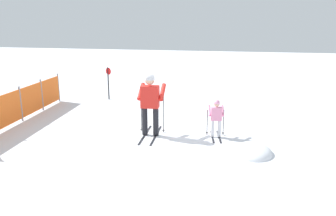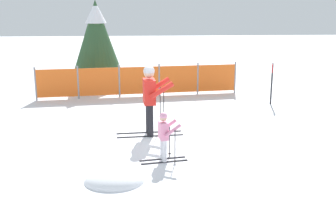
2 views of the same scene
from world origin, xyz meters
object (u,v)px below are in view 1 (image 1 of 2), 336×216
object	(u,v)px
skier_child	(216,115)
safety_fence	(8,109)
skier_adult	(150,99)
trail_marker	(108,80)

from	to	relation	value
skier_child	safety_fence	world-z (taller)	safety_fence
safety_fence	skier_adult	bearing A→B (deg)	-85.97
skier_adult	trail_marker	distance (m)	4.93
skier_adult	trail_marker	size ratio (longest dim) A/B	1.31
safety_fence	skier_child	bearing A→B (deg)	-84.84
skier_adult	trail_marker	bearing A→B (deg)	31.63
skier_child	trail_marker	world-z (taller)	trail_marker
skier_child	trail_marker	bearing A→B (deg)	41.42
skier_adult	safety_fence	world-z (taller)	skier_adult
skier_adult	skier_child	size ratio (longest dim) A/B	1.66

